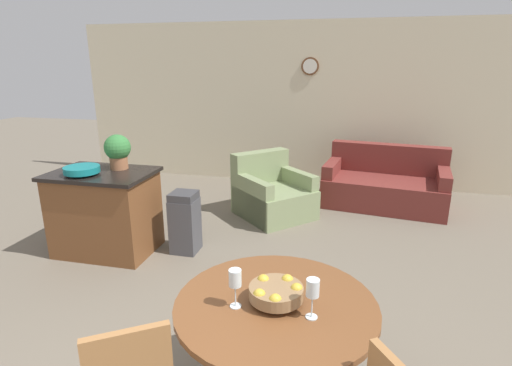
% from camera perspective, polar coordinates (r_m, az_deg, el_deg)
% --- Properties ---
extents(wall_back, '(8.00, 0.09, 2.70)m').
position_cam_1_polar(wall_back, '(6.92, 6.97, 11.00)').
color(wall_back, beige).
rests_on(wall_back, ground_plane).
extents(dining_table, '(1.14, 1.14, 0.75)m').
position_cam_1_polar(dining_table, '(2.42, 2.80, -20.00)').
color(dining_table, brown).
rests_on(dining_table, ground_plane).
extents(fruit_bowl, '(0.30, 0.30, 0.12)m').
position_cam_1_polar(fruit_bowl, '(2.29, 2.89, -15.28)').
color(fruit_bowl, olive).
rests_on(fruit_bowl, dining_table).
extents(wine_glass_left, '(0.07, 0.07, 0.22)m').
position_cam_1_polar(wine_glass_left, '(2.21, -3.00, -13.61)').
color(wine_glass_left, silver).
rests_on(wine_glass_left, dining_table).
extents(wine_glass_right, '(0.07, 0.07, 0.22)m').
position_cam_1_polar(wine_glass_right, '(2.14, 8.10, -14.83)').
color(wine_glass_right, silver).
rests_on(wine_glass_right, dining_table).
extents(kitchen_island, '(1.08, 0.75, 0.92)m').
position_cam_1_polar(kitchen_island, '(4.70, -20.69, -3.88)').
color(kitchen_island, brown).
rests_on(kitchen_island, ground_plane).
extents(teal_bowl, '(0.36, 0.36, 0.09)m').
position_cam_1_polar(teal_bowl, '(4.50, -23.62, 1.75)').
color(teal_bowl, '#147A7F').
rests_on(teal_bowl, kitchen_island).
extents(potted_plant, '(0.28, 0.28, 0.38)m').
position_cam_1_polar(potted_plant, '(4.58, -19.16, 4.46)').
color(potted_plant, '#A36642').
rests_on(potted_plant, kitchen_island).
extents(trash_bin, '(0.28, 0.29, 0.69)m').
position_cam_1_polar(trash_bin, '(4.50, -10.12, -5.56)').
color(trash_bin, '#47474C').
rests_on(trash_bin, ground_plane).
extents(couch, '(1.82, 1.19, 0.86)m').
position_cam_1_polar(couch, '(6.20, 17.90, -0.36)').
color(couch, maroon).
rests_on(couch, ground_plane).
extents(armchair, '(1.25, 1.25, 0.85)m').
position_cam_1_polar(armchair, '(5.50, 2.33, -1.73)').
color(armchair, gray).
rests_on(armchair, ground_plane).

